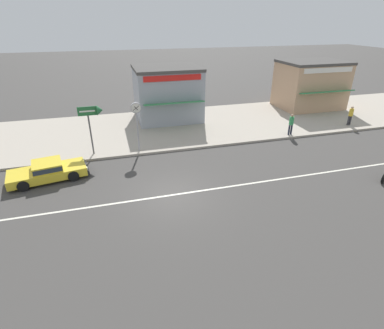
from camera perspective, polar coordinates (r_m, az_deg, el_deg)
ground_plane at (r=15.76m, az=-3.73°, el=-5.82°), size 160.00×160.00×0.00m
lane_centre_stripe at (r=15.76m, az=-3.73°, el=-5.81°), size 50.40×0.14×0.01m
kerb_strip at (r=25.12m, az=-8.90°, el=6.68°), size 68.00×10.00×0.15m
sedan_yellow_2 at (r=18.84m, az=-25.74°, el=-1.06°), size 4.45×2.48×1.06m
street_clock at (r=20.01m, az=-10.54°, el=9.27°), size 0.68×0.22×3.32m
arrow_signboard at (r=20.17m, az=-17.77°, el=9.23°), size 1.54×0.63×3.24m
pedestrian_mid_kerb at (r=28.56m, az=28.00°, el=8.45°), size 0.34×0.34×1.62m
pedestrian_far_end at (r=24.32m, az=18.38°, el=7.54°), size 0.34×0.34×1.64m
shopfront_corner_warung at (r=32.79m, az=21.63°, el=13.99°), size 6.09×5.24×4.47m
shopfront_mid_block at (r=26.99m, az=-4.73°, el=13.41°), size 5.52×5.70×4.49m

